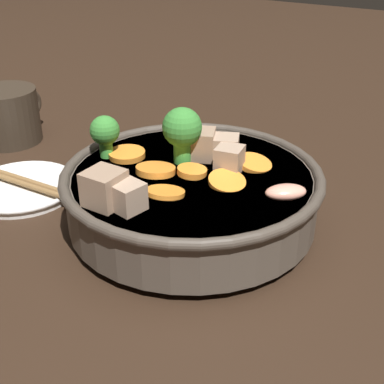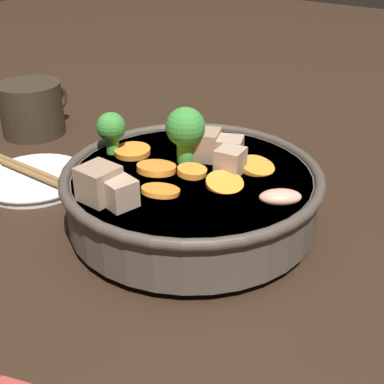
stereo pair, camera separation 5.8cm
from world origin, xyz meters
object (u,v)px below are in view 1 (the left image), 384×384
Objects in this scene: stirfry_bowl at (191,190)px; dark_mug at (7,115)px; chopsticks_pair at (21,181)px; side_saucer at (22,188)px.

stirfry_bowl is 2.39× the size of dark_mug.
chopsticks_pair is (-0.04, 0.22, -0.03)m from stirfry_bowl.
dark_mug is at bearing 79.07° from stirfry_bowl.
stirfry_bowl is at bearing -100.93° from dark_mug.
side_saucer is (-0.04, 0.22, -0.04)m from stirfry_bowl.
stirfry_bowl is 0.23m from chopsticks_pair.
dark_mug reaches higher than side_saucer.
side_saucer is 0.01m from chopsticks_pair.
dark_mug is 0.51× the size of chopsticks_pair.
stirfry_bowl reaches higher than chopsticks_pair.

